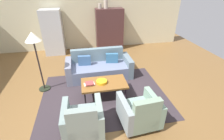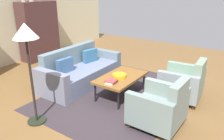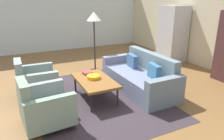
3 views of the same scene
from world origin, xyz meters
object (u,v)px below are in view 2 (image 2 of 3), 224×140
Objects in this scene: armchair_left at (161,108)px; fruit_bowl at (119,76)px; coffee_table at (121,78)px; book_stack at (111,81)px; armchair_right at (184,84)px; couch at (79,72)px; cabinet at (39,31)px; floor_lamp at (26,41)px.

armchair_left is 3.07× the size of fruit_bowl.
armchair_left is 1.29m from fruit_bowl.
coffee_table is 1.36× the size of armchair_left.
coffee_table is 4.05× the size of book_stack.
armchair_left is 2.97× the size of book_stack.
armchair_left is 1.00× the size of armchair_right.
armchair_right is (0.61, -2.35, 0.06)m from couch.
fruit_bowl is (-0.67, 1.17, 0.14)m from armchair_right.
couch is 7.14× the size of book_stack.
couch is 1.19m from coffee_table.
cabinet is (0.19, 4.74, 0.56)m from armchair_right.
armchair_left is at bearing -117.26° from coffee_table.
armchair_right is at bearing -60.23° from fruit_bowl.
book_stack reaches higher than coffee_table.
couch is 1.23× the size of floor_lamp.
fruit_bowl is at bearing 66.13° from armchair_left.
couch is 1.28m from book_stack.
armchair_right is at bearing -62.58° from coffee_table.
cabinet reaches higher than armchair_left.
floor_lamp reaches higher than fruit_bowl.
coffee_table is 0.39m from book_stack.
armchair_right is at bearing -38.68° from floor_lamp.
couch is 2.11m from floor_lamp.
floor_lamp is (-1.69, 0.67, 1.04)m from coffee_table.
cabinet reaches higher than couch.
armchair_right is at bearing 0.94° from armchair_left.
armchair_right reaches higher than book_stack.
book_stack is (0.21, 1.14, 0.13)m from armchair_left.
cabinet is at bearing 71.83° from book_stack.
coffee_table is at bearing -102.50° from cabinet.
book_stack is at bearing 126.65° from armchair_right.
couch is at bearing 87.08° from fruit_bowl.
armchair_left is (-0.60, -2.35, 0.06)m from couch.
coffee_table is 0.10m from fruit_bowl.
floor_lamp is (-1.09, 1.84, 1.10)m from armchair_left.
couch is at bearing 72.28° from book_stack.
fruit_bowl is at bearing 4.11° from book_stack.
couch is at bearing -108.40° from cabinet.
fruit_bowl is 2.01m from floor_lamp.
cabinet is at bearing 49.48° from floor_lamp.
armchair_left is at bearing -114.80° from fruit_bowl.
cabinet is 1.05× the size of floor_lamp.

